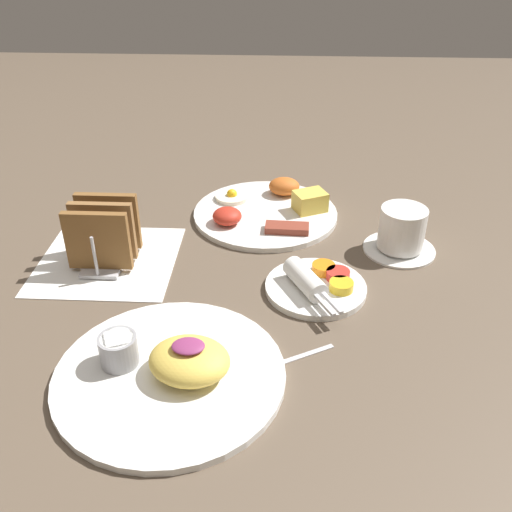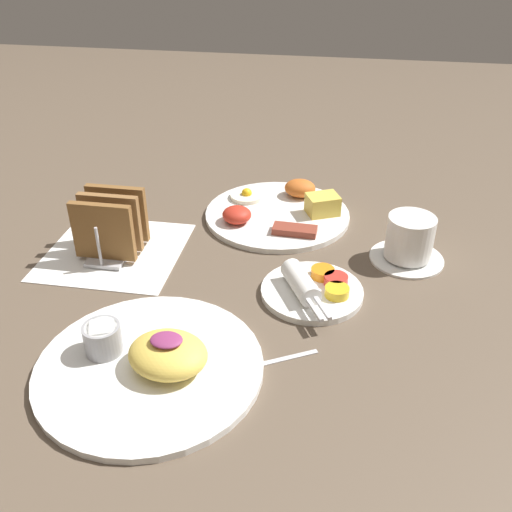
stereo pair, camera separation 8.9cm
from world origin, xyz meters
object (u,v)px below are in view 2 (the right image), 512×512
at_px(plate_condiments, 312,288).
at_px(toast_rack, 111,225).
at_px(plate_breakfast, 280,211).
at_px(plate_foreground, 151,361).
at_px(coffee_cup, 409,241).

relative_size(plate_condiments, toast_rack, 1.47).
bearing_deg(toast_rack, plate_breakfast, 33.97).
distance_m(plate_condiments, plate_foreground, 0.27).
bearing_deg(plate_condiments, coffee_cup, 40.58).
xyz_separation_m(plate_breakfast, plate_condiments, (0.08, -0.24, 0.00)).
height_order(plate_condiments, coffee_cup, coffee_cup).
bearing_deg(plate_condiments, plate_foreground, -133.68).
distance_m(plate_condiments, coffee_cup, 0.19).
relative_size(plate_breakfast, plate_foreground, 0.93).
bearing_deg(toast_rack, plate_foreground, -59.92).
relative_size(toast_rack, coffee_cup, 0.97).
distance_m(toast_rack, coffee_cup, 0.48).
height_order(toast_rack, coffee_cup, toast_rack).
bearing_deg(toast_rack, coffee_cup, 6.73).
bearing_deg(plate_foreground, plate_breakfast, 76.44).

